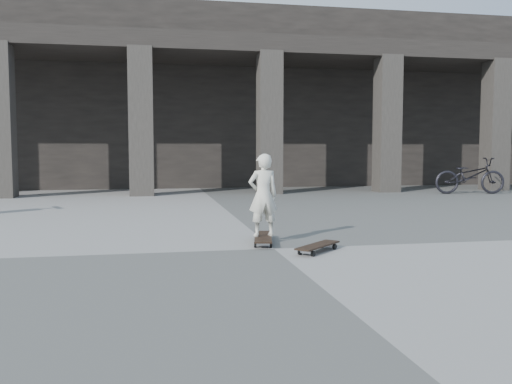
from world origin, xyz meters
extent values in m
plane|color=#51514E|center=(0.00, 0.00, 0.00)|extent=(90.00, 90.00, 0.00)
cube|color=black|center=(0.00, 14.00, 3.00)|extent=(28.00, 6.00, 6.00)
cube|color=black|center=(0.00, 9.60, 4.20)|extent=(28.00, 2.80, 0.50)
cube|color=#2F2C27|center=(-5.36, 8.50, 2.00)|extent=(0.65, 0.65, 4.00)
cube|color=#2F2C27|center=(-1.79, 8.50, 2.00)|extent=(0.65, 0.65, 4.00)
cube|color=#2F2C27|center=(1.79, 8.50, 2.00)|extent=(0.65, 0.65, 4.00)
cube|color=#2F2C27|center=(5.36, 8.50, 2.00)|extent=(0.65, 0.65, 4.00)
cube|color=#2F2C27|center=(8.93, 8.50, 2.00)|extent=(0.65, 0.65, 4.00)
cube|color=black|center=(-0.05, 0.43, 0.09)|extent=(0.41, 0.99, 0.02)
cube|color=#B2B2B7|center=(0.01, 0.76, 0.05)|extent=(0.21, 0.09, 0.03)
cube|color=#B2B2B7|center=(-0.12, 0.09, 0.05)|extent=(0.21, 0.09, 0.03)
cylinder|color=black|center=(-0.09, 0.78, 0.04)|extent=(0.04, 0.08, 0.07)
cylinder|color=black|center=(0.11, 0.74, 0.04)|extent=(0.04, 0.08, 0.07)
cylinder|color=black|center=(-0.22, 0.11, 0.04)|extent=(0.04, 0.08, 0.07)
cylinder|color=black|center=(-0.02, 0.07, 0.04)|extent=(0.04, 0.08, 0.07)
cube|color=black|center=(0.48, -0.33, 0.08)|extent=(0.71, 0.69, 0.02)
cube|color=#B2B2B7|center=(0.68, -0.13, 0.04)|extent=(0.16, 0.16, 0.03)
cube|color=#B2B2B7|center=(0.28, -0.52, 0.04)|extent=(0.16, 0.16, 0.03)
cylinder|color=black|center=(0.61, -0.07, 0.03)|extent=(0.07, 0.07, 0.07)
cylinder|color=black|center=(0.74, -0.20, 0.03)|extent=(0.07, 0.07, 0.07)
cylinder|color=black|center=(0.21, -0.46, 0.03)|extent=(0.07, 0.07, 0.07)
cylinder|color=black|center=(0.34, -0.58, 0.03)|extent=(0.07, 0.07, 0.07)
imported|color=silver|center=(-0.05, 0.43, 0.65)|extent=(0.43, 0.30, 1.10)
imported|color=black|center=(7.34, 7.30, 0.52)|extent=(2.05, 1.02, 1.03)
camera|label=1|loc=(-1.50, -6.61, 1.25)|focal=38.00mm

